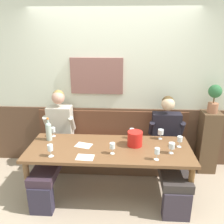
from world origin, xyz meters
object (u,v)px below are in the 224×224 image
(wine_glass_right_end, at_px, (132,132))
(potted_plant, at_px, (214,97))
(wine_glass_near_bucket, at_px, (53,130))
(wine_glass_left_end, at_px, (161,132))
(wine_bottle_clear_water, at_px, (49,131))
(wall_bench, at_px, (112,153))
(dining_table, at_px, (109,153))
(wine_glass_mid_left, at_px, (172,146))
(person_center_right_seat, at_px, (169,147))
(ice_bucket, at_px, (135,139))
(wine_glass_center_rear, at_px, (157,152))
(wine_glass_mid_right, at_px, (112,146))
(wine_glass_center_front, at_px, (180,140))
(person_left_seat, at_px, (55,140))
(wine_glass_by_bottle, at_px, (50,148))

(wine_glass_right_end, height_order, potted_plant, potted_plant)
(wine_glass_near_bucket, xyz_separation_m, wine_glass_left_end, (1.53, 0.00, 0.00))
(wine_bottle_clear_water, bearing_deg, wall_bench, 29.85)
(wall_bench, bearing_deg, dining_table, -90.00)
(wine_glass_mid_left, bearing_deg, wall_bench, 135.57)
(wine_bottle_clear_water, bearing_deg, wine_glass_right_end, 6.15)
(wine_glass_mid_left, bearing_deg, person_center_right_seat, 82.24)
(wall_bench, height_order, potted_plant, potted_plant)
(ice_bucket, xyz_separation_m, wine_bottle_clear_water, (-1.18, 0.09, 0.04))
(wine_glass_center_rear, distance_m, wine_glass_mid_right, 0.54)
(wall_bench, distance_m, wine_glass_mid_right, 0.98)
(dining_table, distance_m, wine_glass_near_bucket, 0.90)
(wine_bottle_clear_water, bearing_deg, wine_glass_mid_right, -20.29)
(ice_bucket, relative_size, wine_glass_center_front, 1.33)
(wall_bench, relative_size, wine_glass_left_end, 17.06)
(wine_bottle_clear_water, relative_size, wine_glass_right_end, 2.25)
(ice_bucket, height_order, wine_glass_mid_left, ice_bucket)
(person_left_seat, bearing_deg, wine_glass_mid_right, -29.19)
(wine_glass_mid_right, height_order, wine_glass_center_front, wine_glass_center_front)
(wall_bench, height_order, wine_glass_mid_right, wall_bench)
(dining_table, bearing_deg, wine_glass_near_bucket, 159.84)
(wine_bottle_clear_water, distance_m, wine_glass_center_rear, 1.50)
(wine_glass_center_front, bearing_deg, ice_bucket, 179.09)
(wine_glass_center_rear, bearing_deg, wall_bench, 121.89)
(wine_glass_left_end, xyz_separation_m, potted_plant, (0.81, 0.40, 0.42))
(person_center_right_seat, distance_m, wine_bottle_clear_water, 1.71)
(wine_glass_near_bucket, bearing_deg, wine_glass_right_end, 0.19)
(person_center_right_seat, xyz_separation_m, wine_glass_mid_left, (-0.05, -0.39, 0.22))
(wall_bench, distance_m, person_left_seat, 0.96)
(wine_glass_near_bucket, relative_size, wine_glass_by_bottle, 0.87)
(wine_glass_center_front, bearing_deg, wine_glass_mid_left, -127.19)
(wall_bench, height_order, wine_glass_right_end, wall_bench)
(ice_bucket, bearing_deg, wine_glass_mid_left, -22.57)
(wine_glass_right_end, relative_size, potted_plant, 0.34)
(wine_glass_mid_left, bearing_deg, wine_bottle_clear_water, 170.28)
(dining_table, height_order, wine_glass_mid_right, wine_glass_mid_right)
(wall_bench, xyz_separation_m, person_center_right_seat, (0.84, -0.38, 0.32))
(wall_bench, height_order, ice_bucket, wall_bench)
(wall_bench, bearing_deg, wine_glass_near_bucket, -156.04)
(wine_glass_mid_left, relative_size, wine_glass_center_front, 0.95)
(person_left_seat, xyz_separation_m, wine_glass_center_front, (1.74, -0.26, 0.19))
(wine_bottle_clear_water, height_order, wine_glass_center_front, wine_bottle_clear_water)
(dining_table, height_order, wine_glass_mid_left, wine_glass_mid_left)
(wine_glass_mid_right, xyz_separation_m, wine_glass_by_bottle, (-0.74, -0.11, 0.01))
(wine_bottle_clear_water, relative_size, wine_glass_mid_left, 2.32)
(person_left_seat, xyz_separation_m, wine_bottle_clear_water, (-0.03, -0.15, 0.22))
(wine_glass_mid_right, bearing_deg, wine_glass_center_front, 14.85)
(wine_glass_mid_right, xyz_separation_m, wine_glass_right_end, (0.25, 0.46, 0.00))
(wall_bench, relative_size, ice_bucket, 12.24)
(wine_glass_center_rear, xyz_separation_m, wine_glass_left_end, (0.12, 0.57, -0.01))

